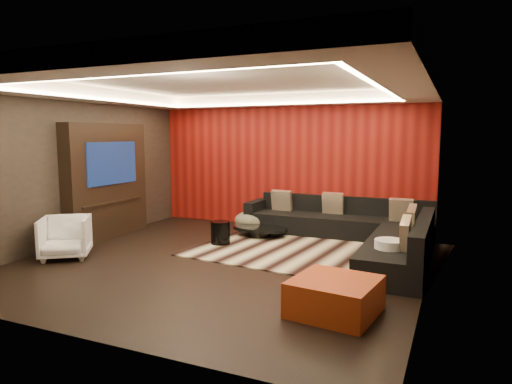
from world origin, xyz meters
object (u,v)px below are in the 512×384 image
at_px(white_side_table, 389,258).
at_px(drum_stool, 220,233).
at_px(armchair, 65,237).
at_px(coffee_table, 260,232).
at_px(sectional_sofa, 358,232).
at_px(orange_ottoman, 335,296).

bearing_deg(white_side_table, drum_stool, 167.41).
relative_size(white_side_table, armchair, 0.70).
distance_m(coffee_table, sectional_sofa, 1.89).
height_order(coffee_table, white_side_table, white_side_table).
bearing_deg(sectional_sofa, coffee_table, -177.60).
height_order(coffee_table, armchair, armchair).
distance_m(white_side_table, sectional_sofa, 1.77).
bearing_deg(drum_stool, sectional_sofa, 21.74).
relative_size(coffee_table, white_side_table, 2.13).
bearing_deg(armchair, drum_stool, 8.24).
bearing_deg(armchair, sectional_sofa, -2.72).
xyz_separation_m(coffee_table, sectional_sofa, (1.88, 0.08, 0.15)).
height_order(white_side_table, sectional_sofa, sectional_sofa).
relative_size(coffee_table, orange_ottoman, 1.26).
bearing_deg(coffee_table, armchair, -130.71).
xyz_separation_m(orange_ottoman, sectional_sofa, (-0.40, 3.24, 0.07)).
xyz_separation_m(coffee_table, armchair, (-2.28, -2.65, 0.23)).
bearing_deg(orange_ottoman, sectional_sofa, 97.10).
xyz_separation_m(white_side_table, armchair, (-4.92, -1.13, 0.08)).
bearing_deg(drum_stool, white_side_table, -12.59).
bearing_deg(armchair, orange_ottoman, -42.40).
height_order(drum_stool, white_side_table, white_side_table).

